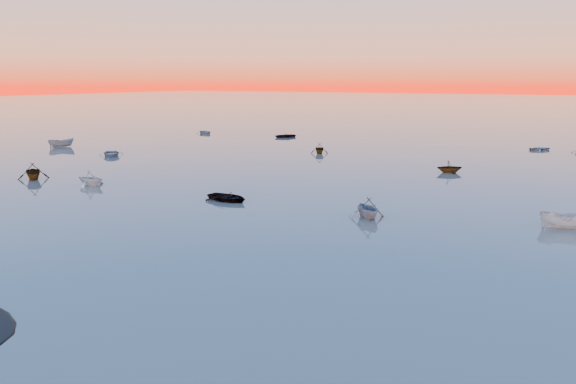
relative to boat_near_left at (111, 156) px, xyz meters
The scene contains 5 objects.
ground 67.26m from the boat_near_left, 54.95° to the left, with size 600.00×600.00×0.00m, color #6C625A.
moored_fleet 39.46m from the boat_near_left, 11.80° to the left, with size 124.00×58.00×1.20m, color silver, non-canonical shape.
boat_near_left is the anchor object (origin of this frame).
boat_near_center 59.31m from the boat_near_left, 12.83° to the right, with size 3.71×1.57×1.28m, color silver.
boat_near_right 47.14m from the boat_near_left, 21.00° to the right, with size 3.61×1.62×1.26m, color gray.
Camera 1 is at (19.74, -12.54, 10.68)m, focal length 35.00 mm.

